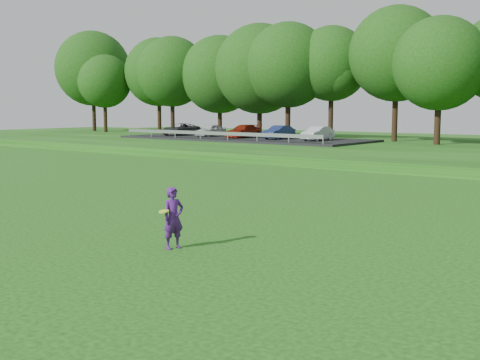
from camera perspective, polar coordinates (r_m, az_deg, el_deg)
The scene contains 4 objects.
ground at distance 15.72m, azimuth -4.32°, elevation -6.22°, with size 140.00×140.00×0.00m, color #13450D.
walking_path at distance 33.14m, azimuth 19.68°, elevation 0.35°, with size 130.00×1.60×0.04m, color gray.
parking_lot at distance 56.26m, azimuth -0.23°, elevation 4.31°, with size 24.00×9.00×1.38m.
woman at distance 15.28m, azimuth -6.33°, elevation -3.60°, with size 0.51×0.76×1.57m.
Camera 1 is at (10.34, -11.29, 3.55)m, focal length 45.00 mm.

